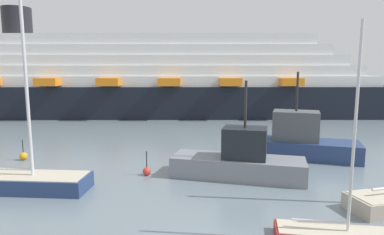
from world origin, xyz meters
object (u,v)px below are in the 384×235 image
Objects in this scene: channel_buoy_0 at (147,171)px; channel_buoy_2 at (23,156)px; cruise_ship at (118,81)px; sailboat_0 at (337,232)px; sailboat_2 at (23,180)px; fishing_boat_1 at (299,141)px; fishing_boat_0 at (239,161)px.

channel_buoy_0 reaches higher than channel_buoy_2.
channel_buoy_2 is at bearing -93.70° from cruise_ship.
sailboat_0 is 21.86m from channel_buoy_2.
fishing_boat_1 is at bearing 25.93° from sailboat_2.
cruise_ship is (-7.57, 29.19, 4.77)m from channel_buoy_0.
fishing_boat_1 is 12.06m from channel_buoy_0.
sailboat_0 is at bearing -65.89° from cruise_ship.
sailboat_2 is 8.09× the size of channel_buoy_2.
cruise_ship reaches higher than sailboat_0.
channel_buoy_2 is (-18.10, 12.25, -0.07)m from sailboat_0.
channel_buoy_0 is 10.42m from channel_buoy_2.
sailboat_2 reaches higher than channel_buoy_2.
channel_buoy_2 is (-3.05, 6.33, -0.30)m from sailboat_2.
sailboat_2 is 7.87× the size of channel_buoy_0.
channel_buoy_0 is at bearing -74.41° from cruise_ship.
sailboat_2 is 7.07m from channel_buoy_0.
channel_buoy_0 is 1.03× the size of channel_buoy_2.
channel_buoy_0 is (6.62, 2.46, -0.32)m from sailboat_2.
fishing_boat_1 reaches higher than channel_buoy_0.
fishing_boat_1 is (17.88, 6.68, 0.68)m from sailboat_2.
fishing_boat_0 is at bearing -64.62° from cruise_ship.
fishing_boat_1 reaches higher than fishing_boat_0.
cruise_ship is (2.10, 25.33, 4.75)m from channel_buoy_2.
fishing_boat_0 is 32.85m from cruise_ship.
cruise_ship reaches higher than channel_buoy_0.
sailboat_0 is at bearing -44.86° from channel_buoy_0.
sailboat_0 is 16.18m from sailboat_2.
sailboat_0 is at bearing -16.04° from sailboat_2.
sailboat_0 is at bearing -34.08° from channel_buoy_2.
sailboat_0 is 0.99× the size of fishing_boat_0.
channel_buoy_0 is 0.02× the size of cruise_ship.
sailboat_2 reaches higher than fishing_boat_1.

